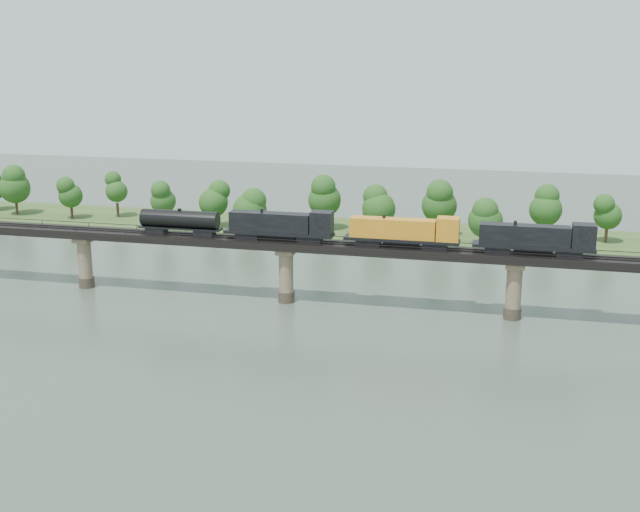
# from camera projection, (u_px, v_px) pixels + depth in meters

# --- Properties ---
(ground) EXTENTS (400.00, 400.00, 0.00)m
(ground) POSITION_uv_depth(u_px,v_px,m) (231.00, 363.00, 117.51)
(ground) COLOR #364536
(ground) RESTS_ON ground
(far_bank) EXTENTS (300.00, 24.00, 1.60)m
(far_bank) POSITION_uv_depth(u_px,v_px,m) (347.00, 231.00, 197.28)
(far_bank) COLOR #324D1E
(far_bank) RESTS_ON ground
(bridge) EXTENTS (236.00, 30.00, 11.50)m
(bridge) POSITION_uv_depth(u_px,v_px,m) (286.00, 273.00, 144.34)
(bridge) COLOR #473A2D
(bridge) RESTS_ON ground
(bridge_superstructure) EXTENTS (220.00, 4.90, 0.75)m
(bridge_superstructure) POSITION_uv_depth(u_px,v_px,m) (286.00, 239.00, 142.73)
(bridge_superstructure) COLOR black
(bridge_superstructure) RESTS_ON bridge
(far_treeline) EXTENTS (289.06, 17.54, 13.60)m
(far_treeline) POSITION_uv_depth(u_px,v_px,m) (310.00, 201.00, 192.85)
(far_treeline) COLOR #382619
(far_treeline) RESTS_ON far_bank
(freight_train) EXTENTS (80.60, 3.14, 5.55)m
(freight_train) POSITION_uv_depth(u_px,v_px,m) (361.00, 230.00, 139.10)
(freight_train) COLOR black
(freight_train) RESTS_ON bridge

